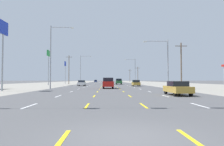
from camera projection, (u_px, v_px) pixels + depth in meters
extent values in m
plane|color=#4C4C4F|center=(108.00, 84.00, 71.74)|extent=(572.00, 572.00, 0.00)
cube|color=gray|center=(36.00, 84.00, 71.07)|extent=(28.00, 440.00, 0.01)
cube|color=gray|center=(179.00, 84.00, 72.41)|extent=(28.00, 440.00, 0.01)
cube|color=white|center=(30.00, 106.00, 12.65)|extent=(0.14, 2.60, 0.01)
cube|color=white|center=(58.00, 96.00, 20.14)|extent=(0.14, 2.60, 0.01)
cube|color=white|center=(71.00, 92.00, 27.64)|extent=(0.14, 2.60, 0.01)
cube|color=white|center=(79.00, 89.00, 35.13)|extent=(0.14, 2.60, 0.01)
cube|color=white|center=(84.00, 88.00, 42.62)|extent=(0.14, 2.60, 0.01)
cube|color=white|center=(87.00, 86.00, 50.12)|extent=(0.14, 2.60, 0.01)
cube|color=white|center=(90.00, 85.00, 57.61)|extent=(0.14, 2.60, 0.01)
cube|color=white|center=(91.00, 85.00, 65.10)|extent=(0.14, 2.60, 0.01)
cube|color=white|center=(93.00, 84.00, 72.60)|extent=(0.14, 2.60, 0.01)
cube|color=white|center=(94.00, 84.00, 80.09)|extent=(0.14, 2.60, 0.01)
cube|color=white|center=(95.00, 83.00, 87.58)|extent=(0.14, 2.60, 0.01)
cube|color=white|center=(96.00, 83.00, 95.08)|extent=(0.14, 2.60, 0.01)
cube|color=white|center=(97.00, 83.00, 102.57)|extent=(0.14, 2.60, 0.01)
cube|color=white|center=(98.00, 83.00, 110.06)|extent=(0.14, 2.60, 0.01)
cube|color=white|center=(98.00, 83.00, 117.56)|extent=(0.14, 2.60, 0.01)
cube|color=white|center=(99.00, 82.00, 125.05)|extent=(0.14, 2.60, 0.01)
cube|color=white|center=(99.00, 82.00, 132.54)|extent=(0.14, 2.60, 0.01)
cube|color=white|center=(99.00, 82.00, 140.04)|extent=(0.14, 2.60, 0.01)
cube|color=white|center=(100.00, 82.00, 147.53)|extent=(0.14, 2.60, 0.01)
cube|color=white|center=(100.00, 82.00, 155.02)|extent=(0.14, 2.60, 0.01)
cube|color=white|center=(100.00, 82.00, 162.52)|extent=(0.14, 2.60, 0.01)
cube|color=white|center=(101.00, 82.00, 170.01)|extent=(0.14, 2.60, 0.01)
cube|color=white|center=(101.00, 82.00, 177.50)|extent=(0.14, 2.60, 0.01)
cube|color=white|center=(101.00, 81.00, 185.00)|extent=(0.14, 2.60, 0.01)
cube|color=white|center=(101.00, 81.00, 192.49)|extent=(0.14, 2.60, 0.01)
cube|color=white|center=(102.00, 81.00, 199.98)|extent=(0.14, 2.60, 0.01)
cube|color=white|center=(102.00, 81.00, 207.48)|extent=(0.14, 2.60, 0.01)
cube|color=white|center=(102.00, 81.00, 214.97)|extent=(0.14, 2.60, 0.01)
cube|color=white|center=(102.00, 81.00, 222.46)|extent=(0.14, 2.60, 0.01)
cube|color=yellow|center=(59.00, 143.00, 5.25)|extent=(0.14, 2.60, 0.01)
cube|color=yellow|center=(87.00, 106.00, 12.75)|extent=(0.14, 2.60, 0.01)
cube|color=yellow|center=(94.00, 96.00, 20.24)|extent=(0.14, 2.60, 0.01)
cube|color=yellow|center=(97.00, 92.00, 27.73)|extent=(0.14, 2.60, 0.01)
cube|color=yellow|center=(99.00, 89.00, 35.23)|extent=(0.14, 2.60, 0.01)
cube|color=yellow|center=(101.00, 87.00, 42.72)|extent=(0.14, 2.60, 0.01)
cube|color=yellow|center=(101.00, 86.00, 50.21)|extent=(0.14, 2.60, 0.01)
cube|color=yellow|center=(102.00, 85.00, 57.71)|extent=(0.14, 2.60, 0.01)
cube|color=yellow|center=(103.00, 85.00, 65.20)|extent=(0.14, 2.60, 0.01)
cube|color=yellow|center=(103.00, 84.00, 72.69)|extent=(0.14, 2.60, 0.01)
cube|color=yellow|center=(103.00, 84.00, 80.19)|extent=(0.14, 2.60, 0.01)
cube|color=yellow|center=(104.00, 83.00, 87.68)|extent=(0.14, 2.60, 0.01)
cube|color=yellow|center=(104.00, 83.00, 95.17)|extent=(0.14, 2.60, 0.01)
cube|color=yellow|center=(104.00, 83.00, 102.67)|extent=(0.14, 2.60, 0.01)
cube|color=yellow|center=(104.00, 83.00, 110.16)|extent=(0.14, 2.60, 0.01)
cube|color=yellow|center=(104.00, 83.00, 117.65)|extent=(0.14, 2.60, 0.01)
cube|color=yellow|center=(104.00, 82.00, 125.15)|extent=(0.14, 2.60, 0.01)
cube|color=yellow|center=(105.00, 82.00, 132.64)|extent=(0.14, 2.60, 0.01)
cube|color=yellow|center=(105.00, 82.00, 140.13)|extent=(0.14, 2.60, 0.01)
cube|color=yellow|center=(105.00, 82.00, 147.62)|extent=(0.14, 2.60, 0.01)
cube|color=yellow|center=(105.00, 82.00, 155.12)|extent=(0.14, 2.60, 0.01)
cube|color=yellow|center=(105.00, 82.00, 162.61)|extent=(0.14, 2.60, 0.01)
cube|color=yellow|center=(105.00, 82.00, 170.10)|extent=(0.14, 2.60, 0.01)
cube|color=yellow|center=(105.00, 82.00, 177.60)|extent=(0.14, 2.60, 0.01)
cube|color=yellow|center=(105.00, 81.00, 185.09)|extent=(0.14, 2.60, 0.01)
cube|color=yellow|center=(105.00, 81.00, 192.58)|extent=(0.14, 2.60, 0.01)
cube|color=yellow|center=(105.00, 81.00, 200.08)|extent=(0.14, 2.60, 0.01)
cube|color=yellow|center=(105.00, 81.00, 207.57)|extent=(0.14, 2.60, 0.01)
cube|color=yellow|center=(105.00, 81.00, 215.06)|extent=(0.14, 2.60, 0.01)
cube|color=yellow|center=(105.00, 81.00, 222.56)|extent=(0.14, 2.60, 0.01)
cube|color=yellow|center=(196.00, 142.00, 5.35)|extent=(0.14, 2.60, 0.01)
cube|color=yellow|center=(144.00, 106.00, 12.84)|extent=(0.14, 2.60, 0.01)
cube|color=yellow|center=(130.00, 96.00, 20.33)|extent=(0.14, 2.60, 0.01)
cube|color=yellow|center=(124.00, 92.00, 27.83)|extent=(0.14, 2.60, 0.01)
cube|color=yellow|center=(120.00, 89.00, 35.32)|extent=(0.14, 2.60, 0.01)
cube|color=yellow|center=(118.00, 87.00, 42.81)|extent=(0.14, 2.60, 0.01)
cube|color=yellow|center=(116.00, 86.00, 50.31)|extent=(0.14, 2.60, 0.01)
cube|color=yellow|center=(115.00, 85.00, 57.80)|extent=(0.14, 2.60, 0.01)
cube|color=yellow|center=(114.00, 85.00, 65.29)|extent=(0.14, 2.60, 0.01)
cube|color=yellow|center=(113.00, 84.00, 72.79)|extent=(0.14, 2.60, 0.01)
cube|color=yellow|center=(112.00, 84.00, 80.28)|extent=(0.14, 2.60, 0.01)
cube|color=yellow|center=(112.00, 83.00, 87.77)|extent=(0.14, 2.60, 0.01)
cube|color=yellow|center=(111.00, 83.00, 95.27)|extent=(0.14, 2.60, 0.01)
cube|color=yellow|center=(111.00, 83.00, 102.76)|extent=(0.14, 2.60, 0.01)
cube|color=yellow|center=(111.00, 83.00, 110.25)|extent=(0.14, 2.60, 0.01)
cube|color=yellow|center=(110.00, 83.00, 117.75)|extent=(0.14, 2.60, 0.01)
cube|color=yellow|center=(110.00, 82.00, 125.24)|extent=(0.14, 2.60, 0.01)
cube|color=yellow|center=(110.00, 82.00, 132.73)|extent=(0.14, 2.60, 0.01)
cube|color=yellow|center=(110.00, 82.00, 140.23)|extent=(0.14, 2.60, 0.01)
cube|color=yellow|center=(110.00, 82.00, 147.72)|extent=(0.14, 2.60, 0.01)
cube|color=yellow|center=(109.00, 82.00, 155.21)|extent=(0.14, 2.60, 0.01)
cube|color=yellow|center=(109.00, 82.00, 162.71)|extent=(0.14, 2.60, 0.01)
cube|color=yellow|center=(109.00, 82.00, 170.20)|extent=(0.14, 2.60, 0.01)
cube|color=yellow|center=(109.00, 82.00, 177.69)|extent=(0.14, 2.60, 0.01)
cube|color=yellow|center=(109.00, 81.00, 185.19)|extent=(0.14, 2.60, 0.01)
cube|color=yellow|center=(109.00, 81.00, 192.68)|extent=(0.14, 2.60, 0.01)
cube|color=yellow|center=(109.00, 81.00, 200.17)|extent=(0.14, 2.60, 0.01)
cube|color=yellow|center=(109.00, 81.00, 207.67)|extent=(0.14, 2.60, 0.01)
cube|color=yellow|center=(109.00, 81.00, 215.16)|extent=(0.14, 2.60, 0.01)
cube|color=yellow|center=(109.00, 81.00, 222.65)|extent=(0.14, 2.60, 0.01)
cube|color=white|center=(199.00, 105.00, 12.94)|extent=(0.14, 2.60, 0.01)
cube|color=white|center=(165.00, 96.00, 20.43)|extent=(0.14, 2.60, 0.01)
cube|color=white|center=(149.00, 92.00, 27.92)|extent=(0.14, 2.60, 0.01)
cube|color=white|center=(140.00, 89.00, 35.42)|extent=(0.14, 2.60, 0.01)
cube|color=white|center=(134.00, 87.00, 42.91)|extent=(0.14, 2.60, 0.01)
cube|color=white|center=(130.00, 86.00, 50.40)|extent=(0.14, 2.60, 0.01)
cube|color=white|center=(127.00, 85.00, 57.90)|extent=(0.14, 2.60, 0.01)
cube|color=white|center=(125.00, 85.00, 65.39)|extent=(0.14, 2.60, 0.01)
cube|color=white|center=(123.00, 84.00, 72.88)|extent=(0.14, 2.60, 0.01)
cube|color=white|center=(121.00, 84.00, 80.38)|extent=(0.14, 2.60, 0.01)
cube|color=white|center=(120.00, 83.00, 87.87)|extent=(0.14, 2.60, 0.01)
cube|color=white|center=(119.00, 83.00, 95.36)|extent=(0.14, 2.60, 0.01)
cube|color=white|center=(118.00, 83.00, 102.86)|extent=(0.14, 2.60, 0.01)
cube|color=white|center=(117.00, 83.00, 110.35)|extent=(0.14, 2.60, 0.01)
cube|color=white|center=(117.00, 83.00, 117.84)|extent=(0.14, 2.60, 0.01)
cube|color=white|center=(116.00, 82.00, 125.34)|extent=(0.14, 2.60, 0.01)
cube|color=white|center=(115.00, 82.00, 132.83)|extent=(0.14, 2.60, 0.01)
cube|color=white|center=(115.00, 82.00, 140.32)|extent=(0.14, 2.60, 0.01)
cube|color=white|center=(115.00, 82.00, 147.82)|extent=(0.14, 2.60, 0.01)
cube|color=white|center=(114.00, 82.00, 155.31)|extent=(0.14, 2.60, 0.01)
cube|color=white|center=(114.00, 82.00, 162.80)|extent=(0.14, 2.60, 0.01)
cube|color=white|center=(113.00, 82.00, 170.30)|extent=(0.14, 2.60, 0.01)
cube|color=white|center=(113.00, 82.00, 177.79)|extent=(0.14, 2.60, 0.01)
cube|color=white|center=(113.00, 81.00, 185.28)|extent=(0.14, 2.60, 0.01)
cube|color=white|center=(113.00, 81.00, 192.77)|extent=(0.14, 2.60, 0.01)
cube|color=white|center=(112.00, 81.00, 200.27)|extent=(0.14, 2.60, 0.01)
cube|color=white|center=(112.00, 81.00, 207.76)|extent=(0.14, 2.60, 0.01)
cube|color=white|center=(112.00, 81.00, 215.25)|extent=(0.14, 2.60, 0.01)
cube|color=white|center=(112.00, 81.00, 222.75)|extent=(0.14, 2.60, 0.01)
cube|color=#B28C33|center=(177.00, 89.00, 21.50)|extent=(1.80, 4.50, 0.62)
cube|color=black|center=(178.00, 84.00, 21.41)|extent=(1.62, 2.10, 0.52)
cylinder|color=black|center=(166.00, 91.00, 23.01)|extent=(0.22, 0.64, 0.64)
cylinder|color=black|center=(179.00, 91.00, 23.05)|extent=(0.22, 0.64, 0.64)
cylinder|color=black|center=(175.00, 93.00, 19.92)|extent=(0.22, 0.64, 0.64)
cylinder|color=black|center=(191.00, 93.00, 19.96)|extent=(0.22, 0.64, 0.64)
cube|color=red|center=(108.00, 84.00, 38.43)|extent=(1.98, 4.90, 0.92)
cube|color=black|center=(108.00, 80.00, 38.40)|extent=(1.82, 2.70, 0.68)
cylinder|color=black|center=(104.00, 86.00, 40.09)|extent=(0.26, 0.76, 0.76)
cylinder|color=black|center=(112.00, 86.00, 40.14)|extent=(0.26, 0.76, 0.76)
cylinder|color=black|center=(103.00, 87.00, 36.69)|extent=(0.26, 0.76, 0.76)
cylinder|color=black|center=(113.00, 87.00, 36.74)|extent=(0.26, 0.76, 0.76)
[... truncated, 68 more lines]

